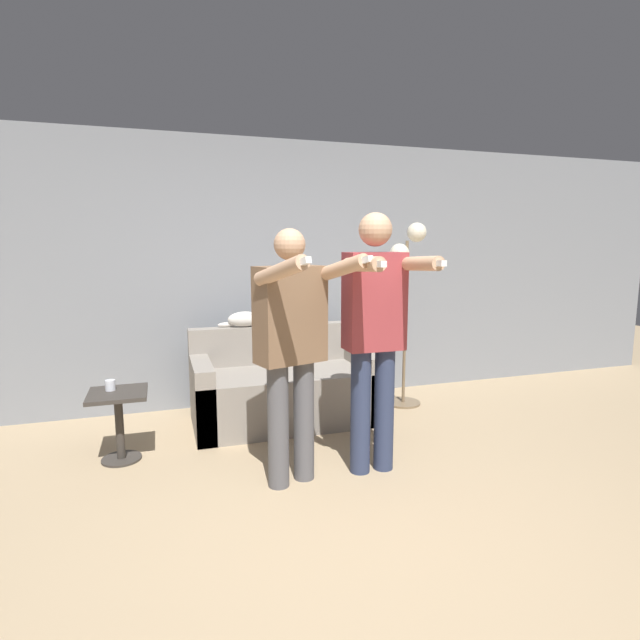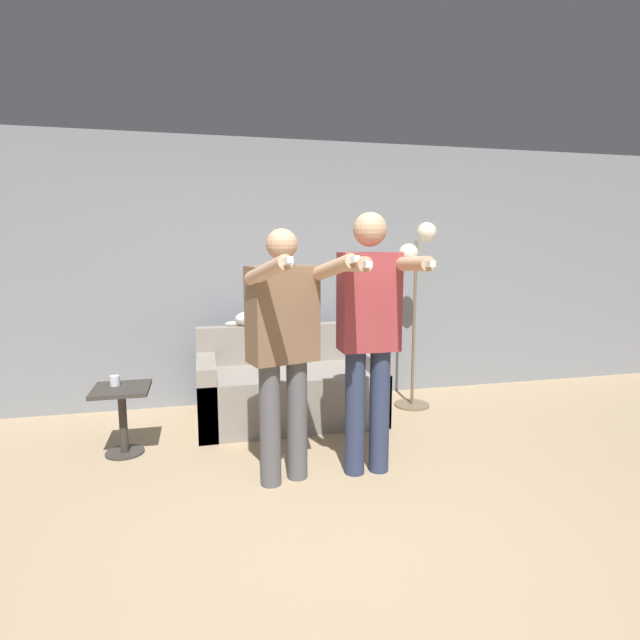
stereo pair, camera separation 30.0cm
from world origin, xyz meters
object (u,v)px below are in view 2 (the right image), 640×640
(person_right, at_px, (369,327))
(cat, at_px, (253,317))
(couch, at_px, (290,389))
(cup, at_px, (115,381))
(person_left, at_px, (284,339))
(floor_lamp, at_px, (416,274))
(side_table, at_px, (122,407))

(person_right, bearing_deg, cat, 113.40)
(couch, bearing_deg, cup, -164.89)
(cat, bearing_deg, person_left, -88.28)
(person_left, relative_size, cat, 3.94)
(couch, height_order, cat, cat)
(person_left, bearing_deg, cup, 129.29)
(cup, bearing_deg, cat, 31.32)
(person_left, bearing_deg, couch, 62.10)
(person_left, distance_m, cup, 1.49)
(cat, xyz_separation_m, floor_lamp, (1.54, -0.20, 0.40))
(couch, xyz_separation_m, person_right, (0.34, -1.19, 0.75))
(couch, bearing_deg, cat, 133.04)
(cup, bearing_deg, couch, 15.11)
(person_left, xyz_separation_m, person_right, (0.58, -0.00, 0.06))
(couch, relative_size, cat, 3.80)
(person_left, height_order, person_right, person_right)
(person_right, bearing_deg, floor_lamp, 55.33)
(couch, distance_m, cat, 0.75)
(cat, xyz_separation_m, side_table, (-1.08, -0.75, -0.54))
(couch, relative_size, side_table, 3.12)
(cat, distance_m, side_table, 1.42)
(couch, distance_m, person_left, 1.40)
(person_right, height_order, side_table, person_right)
(person_left, relative_size, person_right, 0.94)
(couch, height_order, person_left, person_left)
(couch, relative_size, person_left, 0.96)
(cat, relative_size, cup, 5.50)
(cup, bearing_deg, floor_lamp, 10.29)
(side_table, bearing_deg, person_right, -23.53)
(person_right, height_order, cat, person_right)
(person_right, height_order, floor_lamp, person_right)
(cat, xyz_separation_m, cup, (-1.13, -0.69, -0.35))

